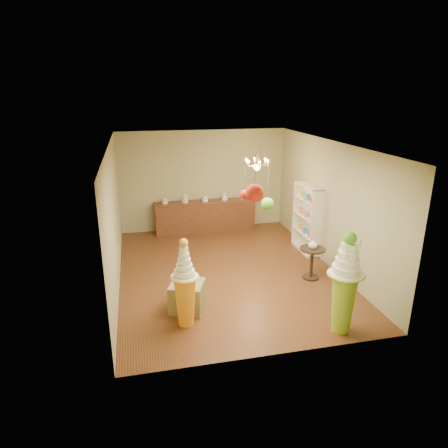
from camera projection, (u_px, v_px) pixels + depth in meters
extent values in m
plane|color=#573017|center=(227.00, 271.00, 9.52)|extent=(6.50, 6.50, 0.00)
plane|color=silver|center=(228.00, 144.00, 8.56)|extent=(6.50, 6.50, 0.00)
cube|color=tan|center=(203.00, 181.00, 12.04)|extent=(5.00, 0.04, 3.00)
cube|color=tan|center=(277.00, 271.00, 6.03)|extent=(5.00, 0.04, 3.00)
cube|color=tan|center=(114.00, 218.00, 8.52)|extent=(0.04, 6.50, 3.00)
cube|color=tan|center=(329.00, 204.00, 9.56)|extent=(0.04, 6.50, 3.00)
cone|color=#97C62B|center=(343.00, 303.00, 7.00)|extent=(0.53, 0.53, 1.11)
cylinder|color=white|center=(346.00, 274.00, 6.82)|extent=(0.72, 0.72, 0.03)
cylinder|color=white|center=(346.00, 269.00, 6.79)|extent=(0.58, 0.58, 0.13)
cylinder|color=white|center=(347.00, 262.00, 6.75)|extent=(0.48, 0.48, 0.13)
cylinder|color=white|center=(348.00, 255.00, 6.71)|extent=(0.39, 0.39, 0.13)
cylinder|color=white|center=(349.00, 247.00, 6.66)|extent=(0.32, 0.32, 0.13)
sphere|color=#50A323|center=(350.00, 238.00, 6.61)|extent=(0.22, 0.22, 0.22)
cone|color=orange|center=(185.00, 301.00, 7.22)|extent=(0.45, 0.45, 0.96)
cylinder|color=white|center=(185.00, 276.00, 7.07)|extent=(0.54, 0.54, 0.03)
cylinder|color=white|center=(185.00, 273.00, 7.04)|extent=(0.41, 0.41, 0.11)
cylinder|color=white|center=(184.00, 267.00, 7.01)|extent=(0.33, 0.33, 0.11)
cylinder|color=white|center=(184.00, 261.00, 6.97)|extent=(0.26, 0.26, 0.11)
cylinder|color=white|center=(184.00, 256.00, 6.94)|extent=(0.21, 0.21, 0.11)
cylinder|color=white|center=(184.00, 250.00, 6.90)|extent=(0.17, 0.17, 0.11)
sphere|color=gold|center=(183.00, 243.00, 6.86)|extent=(0.16, 0.16, 0.16)
cube|color=olive|center=(187.00, 296.00, 7.79)|extent=(0.80, 0.80, 0.57)
cube|color=#5B301C|center=(205.00, 216.00, 12.12)|extent=(3.00, 0.50, 0.90)
cube|color=#5B301C|center=(205.00, 202.00, 11.97)|extent=(3.04, 0.54, 0.03)
cylinder|color=white|center=(165.00, 201.00, 11.69)|extent=(0.18, 0.18, 0.16)
cylinder|color=white|center=(185.00, 199.00, 11.81)|extent=(0.18, 0.18, 0.24)
cylinder|color=white|center=(205.00, 199.00, 11.94)|extent=(0.18, 0.18, 0.16)
cylinder|color=white|center=(225.00, 197.00, 12.05)|extent=(0.18, 0.18, 0.24)
cylinder|color=white|center=(244.00, 197.00, 12.19)|extent=(0.18, 0.18, 0.16)
cube|color=#EFE8CF|center=(312.00, 218.00, 10.49)|extent=(0.04, 1.20, 1.80)
cube|color=#EFE8CF|center=(306.00, 233.00, 10.58)|extent=(0.30, 1.14, 0.03)
cube|color=#EFE8CF|center=(307.00, 217.00, 10.44)|extent=(0.30, 1.14, 0.03)
cube|color=#EFE8CF|center=(308.00, 200.00, 10.29)|extent=(0.30, 1.14, 0.03)
cylinder|color=black|center=(311.00, 277.00, 9.18)|extent=(0.46, 0.46, 0.04)
cylinder|color=black|center=(312.00, 264.00, 9.07)|extent=(0.09, 0.09, 0.71)
cylinder|color=black|center=(313.00, 249.00, 8.95)|extent=(0.70, 0.70, 0.04)
imported|color=#EFE8CF|center=(313.00, 244.00, 8.91)|extent=(0.21, 0.21, 0.22)
cylinder|color=#423D30|center=(255.00, 180.00, 6.21)|extent=(0.01, 0.01, 0.44)
sphere|color=#B12015|center=(255.00, 193.00, 6.28)|extent=(0.29, 0.29, 0.29)
cylinder|color=#423D30|center=(268.00, 182.00, 6.86)|extent=(0.01, 0.01, 0.79)
sphere|color=#50A323|center=(267.00, 204.00, 6.99)|extent=(0.22, 0.22, 0.22)
cylinder|color=#423D30|center=(245.00, 179.00, 6.41)|extent=(0.01, 0.01, 0.51)
sphere|color=#B12015|center=(245.00, 195.00, 6.49)|extent=(0.16, 0.16, 0.16)
cylinder|color=#F19A55|center=(257.00, 147.00, 9.93)|extent=(0.02, 0.02, 0.50)
cylinder|color=#F19A55|center=(257.00, 159.00, 10.03)|extent=(0.10, 0.10, 0.30)
sphere|color=#FDD58B|center=(257.00, 167.00, 10.09)|extent=(0.18, 0.18, 0.18)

